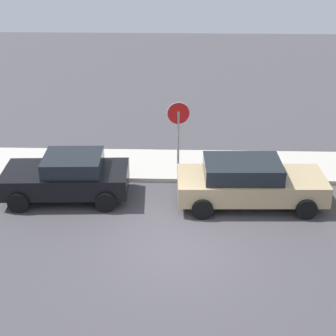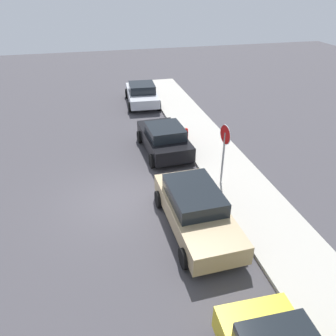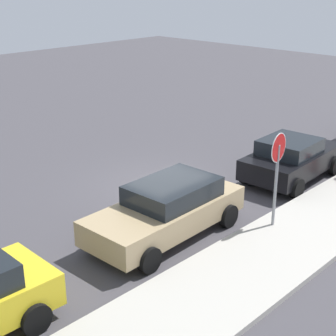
# 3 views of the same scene
# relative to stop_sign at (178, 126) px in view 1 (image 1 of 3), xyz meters

# --- Properties ---
(ground_plane) EXTENTS (60.00, 60.00, 0.00)m
(ground_plane) POSITION_rel_stop_sign_xyz_m (0.07, -4.22, -1.87)
(ground_plane) COLOR #423F44
(sidewalk_curb) EXTENTS (32.00, 2.49, 0.14)m
(sidewalk_curb) POSITION_rel_stop_sign_xyz_m (0.07, 0.77, -1.80)
(sidewalk_curb) COLOR #B2ADA3
(sidewalk_curb) RESTS_ON ground_plane
(stop_sign) EXTENTS (0.78, 0.11, 2.71)m
(stop_sign) POSITION_rel_stop_sign_xyz_m (0.00, 0.00, 0.00)
(stop_sign) COLOR gray
(stop_sign) RESTS_ON ground_plane
(parked_car_tan) EXTENTS (4.59, 2.15, 1.46)m
(parked_car_tan) POSITION_rel_stop_sign_xyz_m (2.21, -1.82, -1.11)
(parked_car_tan) COLOR tan
(parked_car_tan) RESTS_ON ground_plane
(parked_car_black) EXTENTS (3.99, 2.21, 1.45)m
(parked_car_black) POSITION_rel_stop_sign_xyz_m (-3.48, -1.58, -1.13)
(parked_car_black) COLOR black
(parked_car_black) RESTS_ON ground_plane
(fire_hydrant) EXTENTS (0.30, 0.22, 0.72)m
(fire_hydrant) POSITION_rel_stop_sign_xyz_m (-4.49, -0.18, -1.51)
(fire_hydrant) COLOR red
(fire_hydrant) RESTS_ON ground_plane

